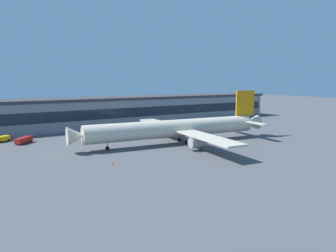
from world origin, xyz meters
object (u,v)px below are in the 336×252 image
object	(u,v)px
baggage_tug	(153,125)
pushback_tractor	(218,119)
traffic_cone_0	(112,163)
airliner	(178,128)
follow_me_car	(2,139)
belt_loader	(23,140)

from	to	relation	value
baggage_tug	pushback_tractor	bearing A→B (deg)	1.21
traffic_cone_0	pushback_tractor	bearing A→B (deg)	31.19
airliner	traffic_cone_0	bearing A→B (deg)	-155.74
follow_me_car	pushback_tractor	distance (m)	91.93
airliner	belt_loader	world-z (taller)	airliner
follow_me_car	baggage_tug	bearing A→B (deg)	-0.91
belt_loader	pushback_tractor	bearing A→B (deg)	4.22
traffic_cone_0	baggage_tug	bearing A→B (deg)	49.92
baggage_tug	belt_loader	distance (m)	50.46
pushback_tractor	traffic_cone_0	distance (m)	85.45
belt_loader	airliner	bearing A→B (deg)	-32.25
follow_me_car	traffic_cone_0	bearing A→B (deg)	-67.00
follow_me_car	pushback_tractor	world-z (taller)	follow_me_car
airliner	follow_me_car	size ratio (longest dim) A/B	14.18
belt_loader	traffic_cone_0	size ratio (longest dim) A/B	8.90
baggage_tug	traffic_cone_0	world-z (taller)	baggage_tug
baggage_tug	pushback_tractor	world-z (taller)	baggage_tug
baggage_tug	belt_loader	bearing A→B (deg)	-173.60
baggage_tug	belt_loader	world-z (taller)	belt_loader
airliner	belt_loader	distance (m)	48.20
belt_loader	baggage_tug	bearing A→B (deg)	6.40
airliner	baggage_tug	distance (m)	32.89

